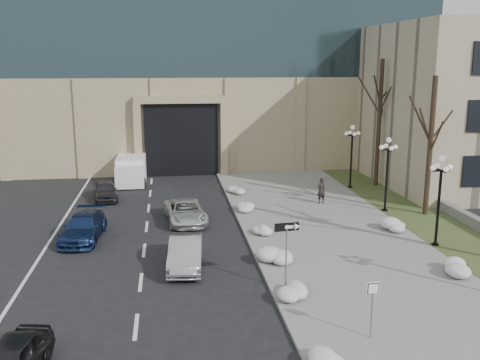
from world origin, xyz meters
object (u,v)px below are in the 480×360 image
(lamppost_b, at_px, (440,189))
(lamppost_d, at_px, (352,148))
(car_c, at_px, (83,227))
(keep_sign, at_px, (373,298))
(car_b, at_px, (186,253))
(car_e, at_px, (105,190))
(pedestrian, at_px, (321,191))
(lamppost_c, at_px, (387,164))
(box_truck, at_px, (132,169))
(one_way_sign, at_px, (291,235))
(car_d, at_px, (185,212))

(lamppost_b, bearing_deg, lamppost_d, 90.00)
(car_c, bearing_deg, keep_sign, -42.52)
(car_b, xyz_separation_m, car_e, (-4.98, 13.19, -0.06))
(car_e, distance_m, pedestrian, 14.69)
(pedestrian, relative_size, lamppost_d, 0.36)
(lamppost_b, distance_m, lamppost_d, 13.00)
(lamppost_c, bearing_deg, box_truck, 145.36)
(pedestrian, xyz_separation_m, lamppost_b, (3.50, -8.75, 2.09))
(car_c, height_order, lamppost_c, lamppost_c)
(pedestrian, distance_m, box_truck, 15.68)
(box_truck, height_order, one_way_sign, one_way_sign)
(car_d, xyz_separation_m, lamppost_b, (12.54, -6.10, 2.43))
(car_e, height_order, lamppost_d, lamppost_d)
(car_d, height_order, pedestrian, pedestrian)
(one_way_sign, xyz_separation_m, lamppost_b, (8.59, 4.09, 0.68))
(car_b, xyz_separation_m, lamppost_b, (12.80, 1.01, 2.37))
(box_truck, bearing_deg, car_b, -79.73)
(lamppost_d, bearing_deg, box_truck, 163.68)
(lamppost_c, bearing_deg, keep_sign, -114.36)
(car_c, relative_size, box_truck, 0.73)
(lamppost_c, bearing_deg, car_d, -178.16)
(car_c, height_order, car_d, car_c)
(pedestrian, bearing_deg, box_truck, -52.96)
(lamppost_b, bearing_deg, pedestrian, 111.81)
(car_b, distance_m, car_d, 7.11)
(car_b, distance_m, keep_sign, 9.68)
(car_c, relative_size, pedestrian, 2.68)
(box_truck, relative_size, one_way_sign, 2.17)
(box_truck, distance_m, lamppost_d, 17.14)
(pedestrian, height_order, one_way_sign, one_way_sign)
(keep_sign, bearing_deg, pedestrian, 79.32)
(one_way_sign, distance_m, lamppost_b, 9.54)
(car_d, relative_size, lamppost_d, 0.97)
(lamppost_b, bearing_deg, car_e, 145.60)
(pedestrian, relative_size, box_truck, 0.27)
(lamppost_c, bearing_deg, lamppost_d, 90.00)
(one_way_sign, relative_size, lamppost_b, 0.61)
(car_e, height_order, box_truck, box_truck)
(car_b, bearing_deg, car_c, 143.01)
(car_e, height_order, pedestrian, pedestrian)
(car_d, relative_size, car_e, 1.24)
(car_c, relative_size, one_way_sign, 1.60)
(car_b, height_order, car_e, car_b)
(car_d, height_order, one_way_sign, one_way_sign)
(car_d, bearing_deg, one_way_sign, -75.29)
(keep_sign, relative_size, lamppost_c, 0.45)
(box_truck, bearing_deg, car_c, -97.34)
(car_c, bearing_deg, lamppost_d, 32.27)
(car_b, xyz_separation_m, lamppost_d, (12.80, 14.01, 2.37))
(car_c, bearing_deg, box_truck, 87.98)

